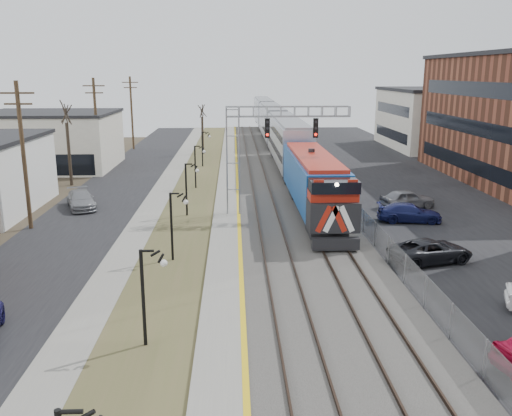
{
  "coord_description": "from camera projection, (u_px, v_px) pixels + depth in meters",
  "views": [
    {
      "loc": [
        -0.46,
        -11.58,
        10.49
      ],
      "look_at": [
        0.86,
        19.88,
        2.6
      ],
      "focal_mm": 38.0,
      "sensor_mm": 36.0,
      "label": 1
    }
  ],
  "objects": [
    {
      "name": "lampposts",
      "position": [
        172.0,
        226.0,
        30.86
      ],
      "size": [
        0.14,
        62.14,
        4.0
      ],
      "color": "black",
      "rests_on": "ground"
    },
    {
      "name": "car_street_b",
      "position": [
        81.0,
        200.0,
        42.86
      ],
      "size": [
        3.51,
        5.09,
        1.37
      ],
      "primitive_type": "imported",
      "rotation": [
        0.0,
        0.0,
        0.37
      ],
      "color": "gray",
      "rests_on": "ground"
    },
    {
      "name": "grass_median",
      "position": [
        194.0,
        195.0,
        47.54
      ],
      "size": [
        4.0,
        120.0,
        0.06
      ],
      "primitive_type": "cube",
      "color": "#4D4F2A",
      "rests_on": "ground"
    },
    {
      "name": "car_lot_e",
      "position": [
        407.0,
        199.0,
        42.87
      ],
      "size": [
        4.62,
        2.66,
        1.48
      ],
      "primitive_type": "imported",
      "rotation": [
        0.0,
        0.0,
        1.79
      ],
      "color": "slate",
      "rests_on": "ground"
    },
    {
      "name": "car_lot_c",
      "position": [
        431.0,
        251.0,
        30.61
      ],
      "size": [
        5.19,
        3.39,
        1.33
      ],
      "primitive_type": "imported",
      "rotation": [
        0.0,
        0.0,
        1.84
      ],
      "color": "black",
      "rests_on": "ground"
    },
    {
      "name": "car_lot_d",
      "position": [
        409.0,
        213.0,
        38.94
      ],
      "size": [
        4.74,
        2.37,
        1.32
      ],
      "primitive_type": "imported",
      "rotation": [
        0.0,
        0.0,
        1.45
      ],
      "color": "navy",
      "rests_on": "ground"
    },
    {
      "name": "track_near",
      "position": [
        262.0,
        192.0,
        47.73
      ],
      "size": [
        1.58,
        120.0,
        0.15
      ],
      "color": "#2D2119",
      "rests_on": "ballast_bed"
    },
    {
      "name": "train",
      "position": [
        277.0,
        129.0,
        74.38
      ],
      "size": [
        3.0,
        85.85,
        5.33
      ],
      "color": "#124897",
      "rests_on": "ground"
    },
    {
      "name": "sidewalk",
      "position": [
        159.0,
        195.0,
        47.42
      ],
      "size": [
        2.0,
        120.0,
        0.08
      ],
      "primitive_type": "cube",
      "color": "gray",
      "rests_on": "ground"
    },
    {
      "name": "street_west",
      "position": [
        107.0,
        196.0,
        47.24
      ],
      "size": [
        7.0,
        120.0,
        0.04
      ],
      "primitive_type": "cube",
      "color": "black",
      "rests_on": "ground"
    },
    {
      "name": "fence",
      "position": [
        332.0,
        185.0,
        47.85
      ],
      "size": [
        0.04,
        120.0,
        1.6
      ],
      "primitive_type": "cube",
      "color": "gray",
      "rests_on": "ground"
    },
    {
      "name": "bare_trees",
      "position": [
        102.0,
        159.0,
        50.33
      ],
      "size": [
        12.3,
        42.3,
        5.95
      ],
      "color": "#382D23",
      "rests_on": "ground"
    },
    {
      "name": "platform_edge",
      "position": [
        238.0,
        192.0,
        47.65
      ],
      "size": [
        0.24,
        120.0,
        0.01
      ],
      "primitive_type": "cube",
      "color": "gold",
      "rests_on": "platform"
    },
    {
      "name": "track_far",
      "position": [
        301.0,
        191.0,
        47.87
      ],
      "size": [
        1.58,
        120.0,
        0.15
      ],
      "color": "#2D2119",
      "rests_on": "ballast_bed"
    },
    {
      "name": "signal_gantry",
      "position": [
        256.0,
        142.0,
        39.61
      ],
      "size": [
        9.0,
        1.07,
        8.15
      ],
      "color": "gray",
      "rests_on": "ground"
    },
    {
      "name": "ballast_bed",
      "position": [
        284.0,
        194.0,
        47.85
      ],
      "size": [
        8.0,
        120.0,
        0.2
      ],
      "primitive_type": "cube",
      "color": "#595651",
      "rests_on": "ground"
    },
    {
      "name": "platform",
      "position": [
        228.0,
        194.0,
        47.64
      ],
      "size": [
        2.0,
        120.0,
        0.24
      ],
      "primitive_type": "cube",
      "color": "gray",
      "rests_on": "ground"
    },
    {
      "name": "parking_lot",
      "position": [
        418.0,
        193.0,
        48.36
      ],
      "size": [
        16.0,
        120.0,
        0.04
      ],
      "primitive_type": "cube",
      "color": "black",
      "rests_on": "ground"
    },
    {
      "name": "utility_poles",
      "position": [
        24.0,
        157.0,
        36.22
      ],
      "size": [
        0.28,
        80.28,
        10.0
      ],
      "color": "#4C3823",
      "rests_on": "ground"
    }
  ]
}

